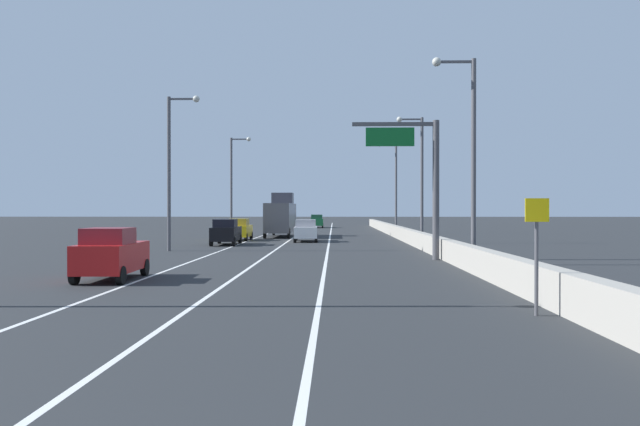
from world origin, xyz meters
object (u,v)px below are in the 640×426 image
(lamp_post_left_mid, at_px, (173,162))
(car_black_0, at_px, (226,232))
(car_red_2, at_px, (111,254))
(speed_advisory_sign, at_px, (537,247))
(box_truck, at_px, (281,216))
(car_white_1, at_px, (306,231))
(lamp_post_left_far, at_px, (234,179))
(car_green_3, at_px, (317,221))
(lamp_post_right_second, at_px, (468,146))
(lamp_post_right_third, at_px, (419,171))
(lamp_post_right_fourth, at_px, (394,181))
(overhead_sign_gantry, at_px, (422,172))
(car_yellow_4, at_px, (240,230))

(lamp_post_left_mid, xyz_separation_m, car_black_0, (2.27, 6.94, -4.83))
(car_red_2, bearing_deg, speed_advisory_sign, -29.47)
(car_red_2, bearing_deg, lamp_post_left_mid, 96.72)
(lamp_post_left_mid, distance_m, box_truck, 22.16)
(speed_advisory_sign, xyz_separation_m, car_white_1, (-7.57, 36.47, -0.83))
(lamp_post_left_far, relative_size, car_green_3, 2.11)
(lamp_post_right_second, bearing_deg, car_green_3, 98.46)
(lamp_post_right_second, bearing_deg, lamp_post_right_third, 89.38)
(lamp_post_right_second, distance_m, car_black_0, 22.93)
(car_black_0, xyz_separation_m, box_truck, (2.98, 14.25, 1.03))
(lamp_post_right_third, bearing_deg, lamp_post_right_fourth, 90.44)
(overhead_sign_gantry, distance_m, box_truck, 29.89)
(lamp_post_right_second, height_order, car_red_2, lamp_post_right_second)
(overhead_sign_gantry, height_order, car_green_3, overhead_sign_gantry)
(car_black_0, relative_size, car_yellow_4, 1.11)
(lamp_post_right_fourth, height_order, car_white_1, lamp_post_right_fourth)
(lamp_post_right_third, relative_size, lamp_post_right_fourth, 1.00)
(car_yellow_4, relative_size, box_truck, 0.46)
(lamp_post_right_second, bearing_deg, lamp_post_left_mid, 149.90)
(lamp_post_right_fourth, height_order, car_green_3, lamp_post_right_fourth)
(lamp_post_right_fourth, height_order, car_black_0, lamp_post_right_fourth)
(lamp_post_left_far, xyz_separation_m, car_red_2, (1.76, -40.11, -4.81))
(lamp_post_right_fourth, bearing_deg, lamp_post_left_mid, -120.51)
(lamp_post_right_fourth, bearing_deg, box_truck, -146.48)
(car_yellow_4, bearing_deg, lamp_post_right_fourth, 45.71)
(lamp_post_right_fourth, height_order, lamp_post_left_mid, same)
(lamp_post_right_fourth, distance_m, car_yellow_4, 21.83)
(car_white_1, bearing_deg, lamp_post_left_far, 124.81)
(overhead_sign_gantry, xyz_separation_m, lamp_post_right_second, (1.82, -3.06, 1.09))
(overhead_sign_gantry, xyz_separation_m, lamp_post_left_mid, (-15.26, 6.84, 1.09))
(lamp_post_left_far, bearing_deg, lamp_post_right_second, -63.12)
(lamp_post_right_third, distance_m, box_truck, 17.15)
(lamp_post_right_third, bearing_deg, car_white_1, 165.35)
(lamp_post_left_far, xyz_separation_m, car_white_1, (7.93, -11.40, -4.88))
(overhead_sign_gantry, distance_m, speed_advisory_sign, 17.91)
(speed_advisory_sign, height_order, lamp_post_right_third, lamp_post_right_third)
(lamp_post_right_third, bearing_deg, car_green_3, 102.57)
(lamp_post_right_second, relative_size, car_red_2, 2.46)
(speed_advisory_sign, distance_m, lamp_post_left_far, 50.48)
(car_white_1, xyz_separation_m, car_red_2, (-6.16, -28.71, 0.07))
(speed_advisory_sign, distance_m, lamp_post_left_mid, 29.37)
(speed_advisory_sign, distance_m, car_white_1, 37.25)
(car_red_2, xyz_separation_m, car_yellow_4, (0.30, 30.57, -0.05))
(car_black_0, distance_m, box_truck, 14.60)
(lamp_post_right_third, distance_m, car_green_3, 43.19)
(lamp_post_right_second, bearing_deg, lamp_post_right_fourth, 89.91)
(lamp_post_left_far, height_order, car_black_0, lamp_post_left_far)
(overhead_sign_gantry, relative_size, car_green_3, 1.56)
(lamp_post_right_second, distance_m, lamp_post_right_fourth, 38.97)
(overhead_sign_gantry, xyz_separation_m, box_truck, (-10.01, 28.03, -2.71))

